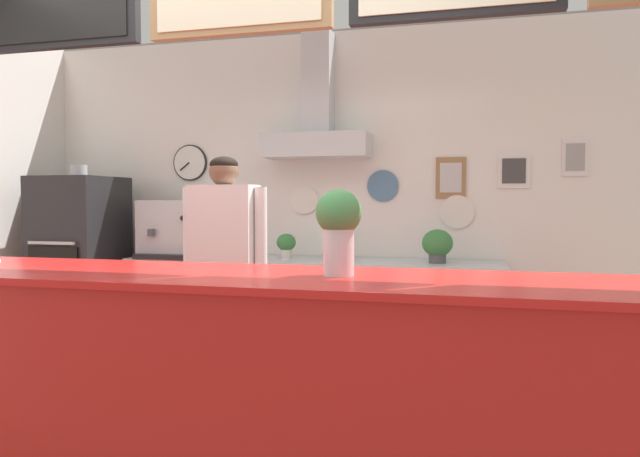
# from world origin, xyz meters

# --- Properties ---
(back_wall_assembly) EXTENTS (5.68, 2.52, 2.87)m
(back_wall_assembly) POSITION_xyz_m (-0.01, 2.35, 1.53)
(back_wall_assembly) COLOR gray
(back_wall_assembly) RESTS_ON ground_plane
(service_counter) EXTENTS (4.62, 0.75, 1.09)m
(service_counter) POSITION_xyz_m (0.00, -0.22, 0.55)
(service_counter) COLOR #B21916
(service_counter) RESTS_ON ground_plane
(back_prep_counter) EXTENTS (3.09, 0.63, 0.92)m
(back_prep_counter) POSITION_xyz_m (-0.20, 2.12, 0.45)
(back_prep_counter) COLOR silver
(back_prep_counter) RESTS_ON ground_plane
(pizza_oven) EXTENTS (0.61, 0.70, 1.71)m
(pizza_oven) POSITION_xyz_m (-2.20, 1.87, 0.81)
(pizza_oven) COLOR #232326
(pizza_oven) RESTS_ON ground_plane
(shop_worker) EXTENTS (0.58, 0.23, 1.68)m
(shop_worker) POSITION_xyz_m (-0.47, 1.01, 0.91)
(shop_worker) COLOR #232328
(shop_worker) RESTS_ON ground_plane
(espresso_machine) EXTENTS (0.57, 0.54, 0.49)m
(espresso_machine) POSITION_xyz_m (-1.39, 2.10, 1.16)
(espresso_machine) COLOR silver
(espresso_machine) RESTS_ON back_prep_counter
(potted_sage) EXTENTS (0.16, 0.16, 0.21)m
(potted_sage) POSITION_xyz_m (-0.42, 2.13, 1.04)
(potted_sage) COLOR beige
(potted_sage) RESTS_ON back_prep_counter
(potted_basil) EXTENTS (0.24, 0.24, 0.26)m
(potted_basil) POSITION_xyz_m (0.82, 2.09, 1.06)
(potted_basil) COLOR #4C4C51
(potted_basil) RESTS_ON back_prep_counter
(potted_rosemary) EXTENTS (0.19, 0.19, 0.22)m
(potted_rosemary) POSITION_xyz_m (0.01, 2.10, 1.04)
(potted_rosemary) COLOR beige
(potted_rosemary) RESTS_ON back_prep_counter
(basil_vase) EXTENTS (0.19, 0.19, 0.35)m
(basil_vase) POSITION_xyz_m (0.55, -0.19, 1.29)
(basil_vase) COLOR silver
(basil_vase) RESTS_ON service_counter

